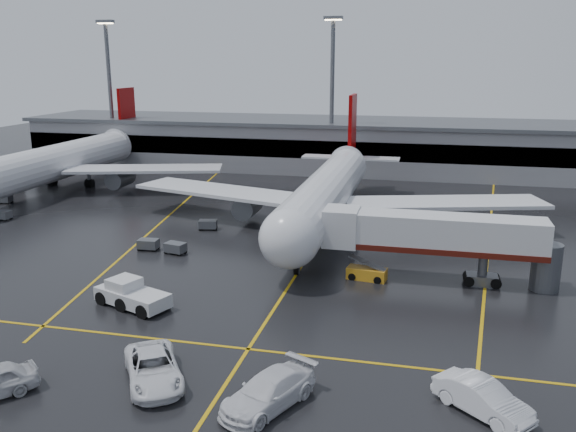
# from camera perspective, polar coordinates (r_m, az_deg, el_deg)

# --- Properties ---
(ground) EXTENTS (220.00, 220.00, 0.00)m
(ground) POSITION_cam_1_polar(r_m,az_deg,el_deg) (60.79, 2.27, -3.30)
(ground) COLOR black
(ground) RESTS_ON ground
(apron_line_centre) EXTENTS (0.25, 90.00, 0.02)m
(apron_line_centre) POSITION_cam_1_polar(r_m,az_deg,el_deg) (60.79, 2.27, -3.29)
(apron_line_centre) COLOR gold
(apron_line_centre) RESTS_ON ground
(apron_line_stop) EXTENTS (60.00, 0.25, 0.02)m
(apron_line_stop) POSITION_cam_1_polar(r_m,az_deg,el_deg) (40.97, -3.80, -12.50)
(apron_line_stop) COLOR gold
(apron_line_stop) RESTS_ON ground
(apron_line_left) EXTENTS (9.99, 69.35, 0.02)m
(apron_line_left) POSITION_cam_1_polar(r_m,az_deg,el_deg) (75.96, -11.21, 0.08)
(apron_line_left) COLOR gold
(apron_line_left) RESTS_ON ground
(apron_line_right) EXTENTS (7.57, 69.64, 0.02)m
(apron_line_right) POSITION_cam_1_polar(r_m,az_deg,el_deg) (69.72, 18.59, -1.71)
(apron_line_right) COLOR gold
(apron_line_right) RESTS_ON ground
(terminal) EXTENTS (122.00, 19.00, 8.60)m
(terminal) POSITION_cam_1_polar(r_m,az_deg,el_deg) (106.29, 7.30, 6.70)
(terminal) COLOR gray
(terminal) RESTS_ON ground
(light_mast_left) EXTENTS (3.00, 1.20, 25.45)m
(light_mast_left) POSITION_cam_1_polar(r_m,az_deg,el_deg) (113.63, -16.58, 11.87)
(light_mast_left) COLOR #595B60
(light_mast_left) RESTS_ON ground
(light_mast_mid) EXTENTS (3.00, 1.20, 25.45)m
(light_mast_mid) POSITION_cam_1_polar(r_m,az_deg,el_deg) (100.19, 4.21, 12.14)
(light_mast_mid) COLOR #595B60
(light_mast_mid) RESTS_ON ground
(main_airliner) EXTENTS (48.80, 45.60, 14.10)m
(main_airliner) POSITION_cam_1_polar(r_m,az_deg,el_deg) (68.94, 3.86, 2.45)
(main_airliner) COLOR silver
(main_airliner) RESTS_ON ground
(second_airliner) EXTENTS (48.80, 45.60, 14.10)m
(second_airliner) POSITION_cam_1_polar(r_m,az_deg,el_deg) (95.79, -20.54, 4.97)
(second_airliner) COLOR silver
(second_airliner) RESTS_ON ground
(jet_bridge) EXTENTS (19.90, 3.40, 6.05)m
(jet_bridge) POSITION_cam_1_polar(r_m,az_deg,el_deg) (52.91, 13.76, -2.00)
(jet_bridge) COLOR silver
(jet_bridge) RESTS_ON ground
(pushback_tractor) EXTENTS (6.69, 4.54, 2.22)m
(pushback_tractor) POSITION_cam_1_polar(r_m,az_deg,el_deg) (48.73, -14.69, -7.30)
(pushback_tractor) COLOR silver
(pushback_tractor) RESTS_ON ground
(belt_loader) EXTENTS (3.58, 2.03, 2.16)m
(belt_loader) POSITION_cam_1_polar(r_m,az_deg,el_deg) (53.26, 7.49, -5.43)
(belt_loader) COLOR orange
(belt_loader) RESTS_ON ground
(service_van_a) EXTENTS (6.00, 7.08, 1.80)m
(service_van_a) POSITION_cam_1_polar(r_m,az_deg,el_deg) (37.61, -12.67, -13.95)
(service_van_a) COLOR white
(service_van_a) RESTS_ON ground
(service_van_b) EXTENTS (5.14, 6.87, 1.85)m
(service_van_b) POSITION_cam_1_polar(r_m,az_deg,el_deg) (34.49, -1.88, -16.33)
(service_van_b) COLOR white
(service_van_b) RESTS_ON ground
(service_van_c) EXTENTS (5.52, 5.08, 1.84)m
(service_van_c) POSITION_cam_1_polar(r_m,az_deg,el_deg) (35.53, 17.99, -16.12)
(service_van_c) COLOR white
(service_van_c) RESTS_ON ground
(baggage_cart_a) EXTENTS (2.23, 1.69, 1.12)m
(baggage_cart_a) POSITION_cam_1_polar(r_m,az_deg,el_deg) (60.68, -10.66, -2.96)
(baggage_cart_a) COLOR #595B60
(baggage_cart_a) RESTS_ON ground
(baggage_cart_b) EXTENTS (2.06, 1.40, 1.12)m
(baggage_cart_b) POSITION_cam_1_polar(r_m,az_deg,el_deg) (62.41, -13.13, -2.60)
(baggage_cart_b) COLOR #595B60
(baggage_cart_b) RESTS_ON ground
(baggage_cart_c) EXTENTS (2.22, 1.68, 1.12)m
(baggage_cart_c) POSITION_cam_1_polar(r_m,az_deg,el_deg) (68.64, -7.62, -0.78)
(baggage_cart_c) COLOR #595B60
(baggage_cart_c) RESTS_ON ground
(baggage_cart_d) EXTENTS (2.12, 1.49, 1.12)m
(baggage_cart_d) POSITION_cam_1_polar(r_m,az_deg,el_deg) (89.34, -25.40, 1.51)
(baggage_cart_d) COLOR #595B60
(baggage_cart_d) RESTS_ON ground
(baggage_cart_e) EXTENTS (2.04, 1.36, 1.12)m
(baggage_cart_e) POSITION_cam_1_polar(r_m,az_deg,el_deg) (80.05, -25.52, 0.11)
(baggage_cart_e) COLOR #595B60
(baggage_cart_e) RESTS_ON ground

